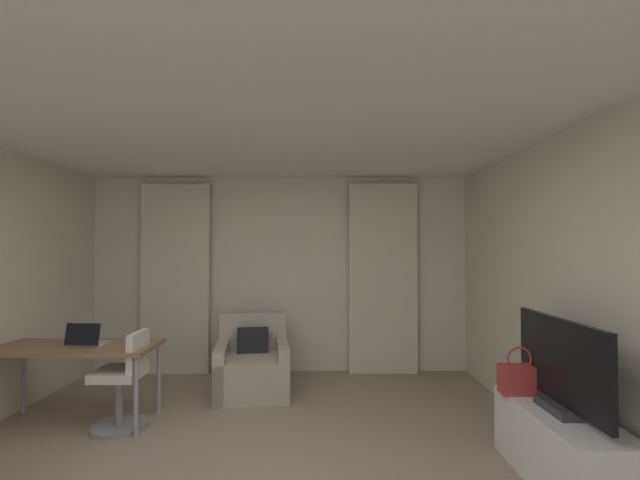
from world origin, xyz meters
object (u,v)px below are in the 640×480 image
handbag_primary (518,378)px  tv_console (559,449)px  desk (74,352)px  desk_chair (122,385)px  armchair (251,367)px  tv_flatscreen (558,367)px  laptop (85,341)px

handbag_primary → tv_console: bearing=-71.5°
desk → tv_console: 4.10m
desk_chair → handbag_primary: bearing=-9.3°
armchair → desk_chair: desk_chair is taller
armchair → handbag_primary: 2.80m
tv_flatscreen → laptop: bearing=165.7°
armchair → desk_chair: bearing=-137.2°
armchair → desk_chair: size_ratio=1.10×
armchair → desk: 1.78m
laptop → handbag_primary: size_ratio=0.90×
armchair → desk_chair: 1.40m
desk_chair → handbag_primary: size_ratio=2.39×
tv_flatscreen → handbag_primary: size_ratio=2.82×
laptop → handbag_primary: 3.80m
handbag_primary → armchair: bearing=147.3°
laptop → tv_console: 4.02m
desk_chair → tv_console: size_ratio=0.80×
armchair → desk: bearing=-150.4°
laptop → handbag_primary: bearing=-9.7°
desk → tv_console: desk is taller
tv_flatscreen → desk_chair: bearing=165.5°
tv_console → handbag_primary: size_ratio=2.99×
laptop → tv_console: laptop is taller
desk → tv_console: (3.96, -0.99, -0.42)m
armchair → laptop: 1.73m
armchair → handbag_primary: (2.33, -1.50, 0.35)m
desk_chair → armchair: bearing=42.8°
tv_console → handbag_primary: handbag_primary is taller
desk_chair → tv_console: 3.59m
tv_console → armchair: bearing=143.0°
desk → laptop: 0.15m
desk_chair → tv_flatscreen: bearing=-14.5°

